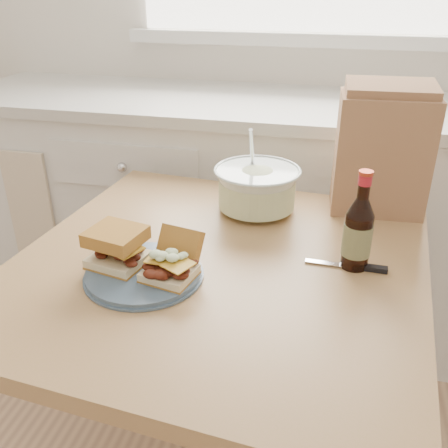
% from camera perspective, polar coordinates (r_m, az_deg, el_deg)
% --- Properties ---
extents(cabinet_run, '(2.50, 0.64, 0.94)m').
position_cam_1_polar(cabinet_run, '(2.05, 5.61, 1.06)').
color(cabinet_run, white).
rests_on(cabinet_run, ground).
extents(dining_table, '(1.00, 1.00, 0.77)m').
position_cam_1_polar(dining_table, '(1.21, -0.61, -8.77)').
color(dining_table, '#A5764E').
rests_on(dining_table, ground).
extents(plate, '(0.25, 0.25, 0.02)m').
position_cam_1_polar(plate, '(1.10, -9.14, -5.59)').
color(plate, '#465C72').
rests_on(plate, dining_table).
extents(sandwich_left, '(0.13, 0.13, 0.08)m').
position_cam_1_polar(sandwich_left, '(1.11, -12.14, -2.57)').
color(sandwich_left, beige).
rests_on(sandwich_left, plate).
extents(sandwich_right, '(0.12, 0.16, 0.09)m').
position_cam_1_polar(sandwich_right, '(1.07, -5.89, -4.19)').
color(sandwich_right, beige).
rests_on(sandwich_right, plate).
extents(coleslaw_bowl, '(0.24, 0.24, 0.23)m').
position_cam_1_polar(coleslaw_bowl, '(1.37, 3.77, 3.87)').
color(coleslaw_bowl, silver).
rests_on(coleslaw_bowl, dining_table).
extents(beer_bottle, '(0.06, 0.06, 0.23)m').
position_cam_1_polar(beer_bottle, '(1.13, 15.06, -0.92)').
color(beer_bottle, black).
rests_on(beer_bottle, dining_table).
extents(knife, '(0.18, 0.02, 0.01)m').
position_cam_1_polar(knife, '(1.16, 15.29, -4.75)').
color(knife, silver).
rests_on(knife, dining_table).
extents(paper_bag, '(0.25, 0.17, 0.32)m').
position_cam_1_polar(paper_bag, '(1.41, 17.56, 7.62)').
color(paper_bag, '#A67650').
rests_on(paper_bag, dining_table).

